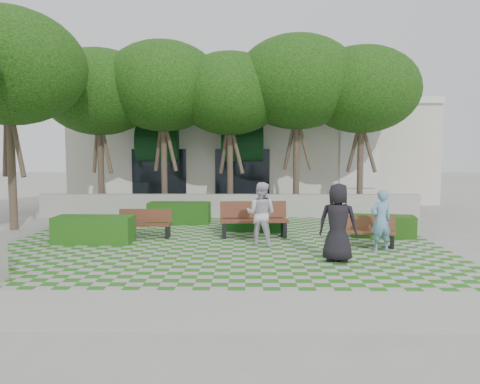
{
  "coord_description": "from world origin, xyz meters",
  "views": [
    {
      "loc": [
        0.68,
        -12.2,
        2.6
      ],
      "look_at": [
        0.5,
        1.5,
        1.4
      ],
      "focal_mm": 35.0,
      "sensor_mm": 36.0,
      "label": 1
    }
  ],
  "objects_px": {
    "bench_east": "(365,232)",
    "bench_mid": "(254,220)",
    "bench_west": "(144,224)",
    "person_blue": "(381,220)",
    "hedge_midleft": "(179,213)",
    "hedge_west": "(94,230)",
    "hedge_midright": "(254,221)",
    "hedge_east": "(382,226)",
    "person_dark": "(338,223)",
    "person_white": "(261,214)"
  },
  "relations": [
    {
      "from": "hedge_midleft",
      "to": "person_white",
      "type": "xyz_separation_m",
      "value": [
        2.81,
        -3.87,
        0.49
      ]
    },
    {
      "from": "hedge_midright",
      "to": "person_dark",
      "type": "height_order",
      "value": "person_dark"
    },
    {
      "from": "bench_east",
      "to": "person_dark",
      "type": "xyz_separation_m",
      "value": [
        -1.11,
        -1.81,
        0.53
      ]
    },
    {
      "from": "hedge_west",
      "to": "hedge_midleft",
      "type": "bearing_deg",
      "value": 61.8
    },
    {
      "from": "hedge_midleft",
      "to": "hedge_west",
      "type": "bearing_deg",
      "value": -118.2
    },
    {
      "from": "bench_east",
      "to": "hedge_east",
      "type": "height_order",
      "value": "bench_east"
    },
    {
      "from": "hedge_east",
      "to": "person_white",
      "type": "bearing_deg",
      "value": -160.52
    },
    {
      "from": "person_blue",
      "to": "person_white",
      "type": "distance_m",
      "value": 3.17
    },
    {
      "from": "hedge_west",
      "to": "bench_mid",
      "type": "bearing_deg",
      "value": 12.47
    },
    {
      "from": "hedge_midright",
      "to": "hedge_midleft",
      "type": "height_order",
      "value": "hedge_midleft"
    },
    {
      "from": "hedge_midright",
      "to": "hedge_east",
      "type": "bearing_deg",
      "value": -15.12
    },
    {
      "from": "person_blue",
      "to": "hedge_midright",
      "type": "bearing_deg",
      "value": -56.84
    },
    {
      "from": "person_dark",
      "to": "hedge_west",
      "type": "bearing_deg",
      "value": -0.15
    },
    {
      "from": "bench_west",
      "to": "bench_east",
      "type": "bearing_deg",
      "value": -10.46
    },
    {
      "from": "bench_mid",
      "to": "hedge_midleft",
      "type": "height_order",
      "value": "bench_mid"
    },
    {
      "from": "bench_west",
      "to": "hedge_midright",
      "type": "bearing_deg",
      "value": 20.53
    },
    {
      "from": "bench_mid",
      "to": "hedge_midleft",
      "type": "xyz_separation_m",
      "value": [
        -2.63,
        2.57,
        -0.13
      ]
    },
    {
      "from": "hedge_midleft",
      "to": "person_dark",
      "type": "height_order",
      "value": "person_dark"
    },
    {
      "from": "hedge_midright",
      "to": "person_white",
      "type": "distance_m",
      "value": 2.44
    },
    {
      "from": "hedge_midright",
      "to": "person_blue",
      "type": "height_order",
      "value": "person_blue"
    },
    {
      "from": "bench_mid",
      "to": "person_blue",
      "type": "distance_m",
      "value": 3.84
    },
    {
      "from": "bench_east",
      "to": "bench_mid",
      "type": "distance_m",
      "value": 3.33
    },
    {
      "from": "bench_west",
      "to": "person_white",
      "type": "height_order",
      "value": "person_white"
    },
    {
      "from": "bench_west",
      "to": "hedge_midleft",
      "type": "distance_m",
      "value": 2.8
    },
    {
      "from": "bench_east",
      "to": "bench_west",
      "type": "distance_m",
      "value": 6.45
    },
    {
      "from": "hedge_east",
      "to": "hedge_midleft",
      "type": "relative_size",
      "value": 0.86
    },
    {
      "from": "person_blue",
      "to": "hedge_midleft",
      "type": "bearing_deg",
      "value": -51.2
    },
    {
      "from": "bench_east",
      "to": "person_blue",
      "type": "distance_m",
      "value": 0.78
    },
    {
      "from": "bench_east",
      "to": "person_dark",
      "type": "height_order",
      "value": "person_dark"
    },
    {
      "from": "bench_east",
      "to": "hedge_midright",
      "type": "relative_size",
      "value": 0.88
    },
    {
      "from": "hedge_midright",
      "to": "hedge_midleft",
      "type": "xyz_separation_m",
      "value": [
        -2.66,
        1.5,
        0.05
      ]
    },
    {
      "from": "bench_east",
      "to": "person_blue",
      "type": "relative_size",
      "value": 1.03
    },
    {
      "from": "bench_west",
      "to": "person_blue",
      "type": "relative_size",
      "value": 1.0
    },
    {
      "from": "bench_east",
      "to": "hedge_east",
      "type": "relative_size",
      "value": 0.88
    },
    {
      "from": "person_blue",
      "to": "hedge_west",
      "type": "bearing_deg",
      "value": -20.67
    },
    {
      "from": "person_dark",
      "to": "bench_west",
      "type": "bearing_deg",
      "value": -11.71
    },
    {
      "from": "bench_east",
      "to": "bench_west",
      "type": "bearing_deg",
      "value": -176.58
    },
    {
      "from": "bench_east",
      "to": "bench_mid",
      "type": "height_order",
      "value": "bench_mid"
    },
    {
      "from": "person_blue",
      "to": "person_dark",
      "type": "height_order",
      "value": "person_dark"
    },
    {
      "from": "bench_east",
      "to": "hedge_midleft",
      "type": "xyz_separation_m",
      "value": [
        -5.66,
        3.93,
        -0.02
      ]
    },
    {
      "from": "bench_west",
      "to": "hedge_west",
      "type": "height_order",
      "value": "bench_west"
    },
    {
      "from": "bench_mid",
      "to": "hedge_west",
      "type": "distance_m",
      "value": 4.66
    },
    {
      "from": "bench_mid",
      "to": "person_blue",
      "type": "relative_size",
      "value": 1.29
    },
    {
      "from": "hedge_east",
      "to": "person_dark",
      "type": "height_order",
      "value": "person_dark"
    },
    {
      "from": "hedge_east",
      "to": "hedge_west",
      "type": "distance_m",
      "value": 8.52
    },
    {
      "from": "bench_west",
      "to": "hedge_midleft",
      "type": "height_order",
      "value": "bench_west"
    },
    {
      "from": "bench_mid",
      "to": "person_blue",
      "type": "height_order",
      "value": "person_blue"
    },
    {
      "from": "person_white",
      "to": "hedge_west",
      "type": "bearing_deg",
      "value": 16.42
    },
    {
      "from": "bench_east",
      "to": "hedge_midleft",
      "type": "distance_m",
      "value": 6.9
    },
    {
      "from": "hedge_east",
      "to": "person_white",
      "type": "xyz_separation_m",
      "value": [
        -3.73,
        -1.32,
        0.55
      ]
    }
  ]
}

